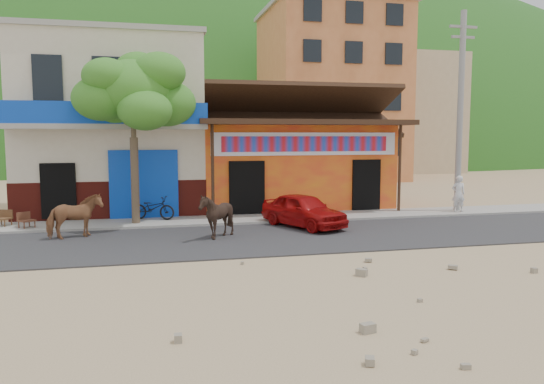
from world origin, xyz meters
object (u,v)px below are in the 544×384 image
at_px(cafe_chair_right, 26,213).
at_px(scooter, 153,208).
at_px(cow_tan, 75,216).
at_px(utility_pole, 460,112).
at_px(pedestrian, 458,194).
at_px(cafe_chair_left, 2,211).
at_px(tree, 134,137).
at_px(red_car, 303,210).
at_px(cow_dark, 216,216).

bearing_deg(cafe_chair_right, scooter, -27.95).
distance_m(cow_tan, cafe_chair_right, 2.55).
distance_m(utility_pole, pedestrian, 3.30).
distance_m(utility_pole, cafe_chair_left, 17.55).
bearing_deg(tree, scooter, 45.75).
bearing_deg(cow_tan, tree, -64.96).
distance_m(tree, cow_tan, 3.62).
bearing_deg(cafe_chair_right, cafe_chair_left, 107.68).
relative_size(cow_tan, red_car, 0.47).
distance_m(cow_tan, scooter, 3.57).
relative_size(utility_pole, cow_dark, 5.68).
height_order(scooter, pedestrian, pedestrian).
height_order(tree, cow_tan, tree).
bearing_deg(cow_dark, scooter, -156.86).
bearing_deg(cafe_chair_left, utility_pole, 20.54).
distance_m(tree, utility_pole, 12.84).
xyz_separation_m(red_car, cafe_chair_left, (-10.04, 2.10, -0.00)).
distance_m(scooter, cafe_chair_right, 4.21).
distance_m(tree, red_car, 6.40).
height_order(red_car, cafe_chair_right, red_car).
bearing_deg(red_car, cafe_chair_right, 145.73).
height_order(tree, cafe_chair_right, tree).
xyz_separation_m(utility_pole, pedestrian, (-0.20, -0.40, -3.27)).
bearing_deg(tree, utility_pole, 0.90).
height_order(scooter, cafe_chair_right, cafe_chair_right).
xyz_separation_m(red_car, scooter, (-5.04, 2.33, -0.07)).
xyz_separation_m(cafe_chair_left, cafe_chair_right, (0.86, -0.57, -0.01)).
xyz_separation_m(utility_pole, cafe_chair_right, (-16.34, -0.38, -3.51)).
relative_size(utility_pole, scooter, 4.91).
bearing_deg(pedestrian, red_car, 24.36).
height_order(utility_pole, cow_dark, utility_pole).
bearing_deg(pedestrian, tree, 11.18).
distance_m(red_car, scooter, 5.55).
relative_size(cow_tan, cafe_chair_right, 1.65).
distance_m(pedestrian, cafe_chair_left, 17.01).
relative_size(pedestrian, cafe_chair_left, 1.46).
bearing_deg(scooter, tree, 159.16).
distance_m(tree, cafe_chair_left, 5.08).
distance_m(cow_tan, red_car, 7.43).
relative_size(utility_pole, pedestrian, 5.47).
distance_m(utility_pole, cafe_chair_right, 16.71).
height_order(red_car, scooter, red_car).
bearing_deg(red_car, utility_pole, -9.81).
bearing_deg(red_car, cow_tan, 157.64).
bearing_deg(utility_pole, cow_tan, -171.30).
distance_m(utility_pole, cow_dark, 11.36).
bearing_deg(utility_pole, red_car, -165.01).
distance_m(red_car, cafe_chair_right, 9.30).
xyz_separation_m(cow_dark, cafe_chair_right, (-5.99, 2.88, -0.14)).
bearing_deg(tree, cafe_chair_left, 174.98).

